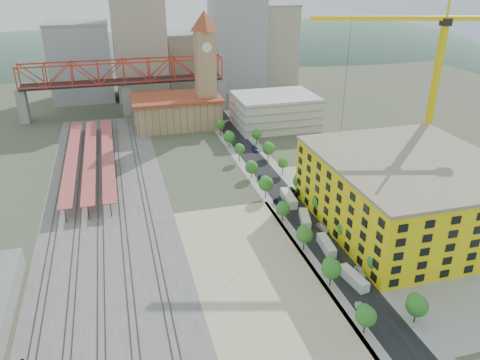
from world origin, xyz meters
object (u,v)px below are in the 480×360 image
object	(u,v)px
tower_crane	(426,66)
site_trailer_c	(305,219)
site_trailer_b	(326,245)
clock_tower	(205,59)
construction_building	(409,192)
site_trailer_d	(289,198)
site_trailer_a	(353,278)
car_0	(362,310)

from	to	relation	value
tower_crane	site_trailer_c	distance (m)	63.17
site_trailer_b	clock_tower	bearing A→B (deg)	99.68
construction_building	site_trailer_d	size ratio (longest dim) A/B	5.10
site_trailer_c	clock_tower	bearing A→B (deg)	110.08
site_trailer_d	site_trailer_a	bearing A→B (deg)	-85.54
clock_tower	site_trailer_d	size ratio (longest dim) A/B	5.24
car_0	site_trailer_a	bearing A→B (deg)	78.26
site_trailer_a	construction_building	bearing A→B (deg)	29.21
construction_building	clock_tower	bearing A→B (deg)	108.78
construction_building	site_trailer_a	bearing A→B (deg)	-142.08
clock_tower	car_0	xyz separation A→B (m)	(5.00, -129.66, -27.95)
clock_tower	car_0	size ratio (longest dim) A/B	11.85
clock_tower	site_trailer_b	distance (m)	110.09
clock_tower	construction_building	bearing A→B (deg)	-71.22
car_0	site_trailer_c	bearing A→B (deg)	91.34
construction_building	site_trailer_d	distance (m)	33.73
site_trailer_c	site_trailer_d	size ratio (longest dim) A/B	0.87
site_trailer_b	site_trailer_d	bearing A→B (deg)	95.37
tower_crane	site_trailer_a	bearing A→B (deg)	-133.43
site_trailer_b	car_0	size ratio (longest dim) A/B	1.95
construction_building	tower_crane	size ratio (longest dim) A/B	0.87
construction_building	site_trailer_a	world-z (taller)	construction_building
site_trailer_a	site_trailer_c	bearing A→B (deg)	81.29
site_trailer_c	car_0	bearing A→B (deg)	-79.48
site_trailer_c	car_0	xyz separation A→B (m)	(-3.00, -37.14, -0.43)
site_trailer_b	car_0	bearing A→B (deg)	-91.94
site_trailer_b	site_trailer_c	bearing A→B (deg)	95.37
site_trailer_b	car_0	xyz separation A→B (m)	(-3.00, -23.36, -0.42)
tower_crane	site_trailer_b	world-z (taller)	tower_crane
clock_tower	car_0	world-z (taller)	clock_tower
clock_tower	site_trailer_b	bearing A→B (deg)	-85.70
clock_tower	construction_building	world-z (taller)	clock_tower
site_trailer_a	site_trailer_b	size ratio (longest dim) A/B	1.01
clock_tower	site_trailer_c	xyz separation A→B (m)	(8.00, -92.52, -27.52)
construction_building	site_trailer_a	xyz separation A→B (m)	(-26.00, -20.26, -8.23)
site_trailer_d	car_0	size ratio (longest dim) A/B	2.26
site_trailer_a	car_0	world-z (taller)	site_trailer_a
construction_building	site_trailer_d	bearing A→B (deg)	142.53
site_trailer_c	site_trailer_d	xyz separation A→B (m)	(0.00, 12.45, 0.18)
site_trailer_b	car_0	distance (m)	23.56
construction_building	site_trailer_b	bearing A→B (deg)	-166.38
tower_crane	site_trailer_c	world-z (taller)	tower_crane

